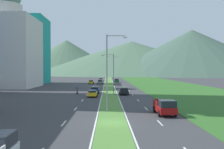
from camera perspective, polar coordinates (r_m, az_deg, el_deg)
The scene contains 39 objects.
ground_plane at distance 27.91m, azimuth 0.01°, elevation -10.63°, with size 600.00×600.00×0.00m, color #38383A.
grass_median at distance 87.50m, azimuth -0.65°, elevation -2.55°, with size 3.20×240.00×0.06m, color #518438.
grass_verge_right at distance 90.00m, azimuth 12.59°, elevation -2.47°, with size 24.00×240.00×0.06m, color #2D6023.
lane_dash_left_2 at distance 28.26m, azimuth -10.56°, elevation -10.49°, with size 0.16×2.80×0.01m, color silver.
lane_dash_left_3 at distance 37.99m, azimuth -8.03°, elevation -7.47°, with size 0.16×2.80×0.01m, color silver.
lane_dash_left_4 at distance 47.82m, azimuth -6.55°, elevation -5.68°, with size 0.16×2.80×0.01m, color silver.
lane_dash_left_5 at distance 57.71m, azimuth -5.58°, elevation -4.50°, with size 0.16×2.80×0.01m, color silver.
lane_dash_left_6 at distance 67.62m, azimuth -4.89°, elevation -3.67°, with size 0.16×2.80×0.01m, color silver.
lane_dash_left_7 at distance 77.56m, azimuth -4.39°, elevation -3.05°, with size 0.16×2.80×0.01m, color silver.
lane_dash_left_8 at distance 87.50m, azimuth -4.00°, elevation -2.57°, with size 0.16×2.80×0.01m, color silver.
lane_dash_left_9 at distance 97.46m, azimuth -3.68°, elevation -2.18°, with size 0.16×2.80×0.01m, color silver.
lane_dash_right_2 at distance 28.42m, azimuth 10.52°, elevation -10.43°, with size 0.16×2.80×0.01m, color silver.
lane_dash_right_3 at distance 38.11m, azimuth 7.51°, elevation -7.45°, with size 0.16×2.80×0.01m, color silver.
lane_dash_right_4 at distance 47.92m, azimuth 5.74°, elevation -5.67°, with size 0.16×2.80×0.01m, color silver.
lane_dash_right_5 at distance 57.79m, azimuth 4.59°, elevation -4.49°, with size 0.16×2.80×0.01m, color silver.
lane_dash_right_6 at distance 67.69m, azimuth 3.77°, elevation -3.66°, with size 0.16×2.80×0.01m, color silver.
lane_dash_right_7 at distance 77.62m, azimuth 3.16°, elevation -3.04°, with size 0.16×2.80×0.01m, color silver.
lane_dash_right_8 at distance 87.56m, azimuth 2.69°, elevation -2.56°, with size 0.16×2.80×0.01m, color silver.
lane_dash_right_9 at distance 97.50m, azimuth 2.32°, elevation -2.18°, with size 0.16×2.80×0.01m, color silver.
edge_line_median_left at distance 87.51m, azimuth -1.80°, elevation -2.56°, with size 0.16×240.00×0.01m, color silver.
edge_line_median_right at distance 87.53m, azimuth 0.50°, elevation -2.56°, with size 0.16×240.00×0.01m, color silver.
domed_building at distance 88.33m, azimuth -22.47°, elevation 6.16°, with size 18.98×18.98×33.96m.
midrise_colored at distance 109.14m, azimuth -18.77°, elevation 5.00°, with size 17.28×17.28×26.22m, color teal.
hill_far_left at distance 309.49m, azimuth -9.99°, elevation 3.81°, with size 134.92×134.92×40.03m, color #47664C.
hill_far_center at distance 295.84m, azimuth 4.34°, elevation 3.69°, with size 230.16×230.16×37.41m, color #47664C.
hill_far_right at distance 260.83m, azimuth 17.16°, elevation 4.66°, with size 170.86×170.86×43.57m, color #3D5647.
street_lamp_near at distance 34.71m, azimuth -0.68°, elevation 1.45°, with size 2.83×0.29×10.35m.
street_lamp_mid at distance 58.39m, azimuth 0.03°, elevation 0.73°, with size 2.91×0.28×9.12m.
street_lamp_far at distance 82.01m, azimuth -0.78°, elevation 1.15°, with size 3.55×0.53×9.80m.
car_0 at distance 99.67m, azimuth -2.63°, elevation -1.66°, with size 2.01×4.05×1.55m.
car_1 at distance 105.99m, azimuth -2.57°, elevation -1.49°, with size 1.96×4.49×1.50m.
car_2 at distance 61.59m, azimuth -3.80°, elevation -3.41°, with size 2.02×4.32×1.54m.
car_3 at distance 123.29m, azimuth -2.43°, elevation -1.13°, with size 2.04×4.28×1.48m.
car_4 at distance 111.84m, azimuth 1.01°, elevation -1.34°, with size 2.02×4.09×1.56m.
car_5 at distance 58.25m, azimuth 2.62°, elevation -3.69°, with size 2.04×4.50×1.54m.
car_6 at distance 53.78m, azimuth -4.29°, elevation -4.15°, with size 1.94×4.43×1.39m.
car_7 at distance 100.89m, azimuth -4.61°, elevation -1.65°, with size 1.97×4.37×1.47m.
pickup_truck_0 at distance 33.19m, azimuth 11.57°, elevation -7.04°, with size 2.18×5.40×2.00m.
motorcycle_rider at distance 60.24m, azimuth -7.66°, elevation -3.56°, with size 0.36×2.00×1.80m.
Camera 1 is at (-0.46, -27.31, 5.71)m, focal length 41.54 mm.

